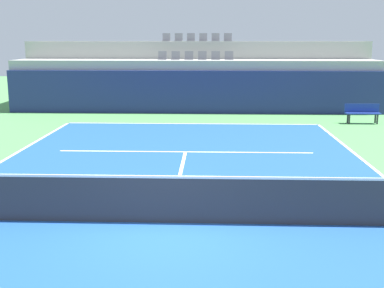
% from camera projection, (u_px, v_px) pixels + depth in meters
% --- Properties ---
extents(ground_plane, '(80.00, 80.00, 0.00)m').
position_uv_depth(ground_plane, '(169.00, 223.00, 9.91)').
color(ground_plane, '#4C8C4C').
extents(court_surface, '(11.00, 24.00, 0.01)m').
position_uv_depth(court_surface, '(169.00, 223.00, 9.91)').
color(court_surface, '#1E4C99').
rests_on(court_surface, ground_plane).
extents(baseline_far, '(11.00, 0.10, 0.00)m').
position_uv_depth(baseline_far, '(192.00, 124.00, 21.59)').
color(baseline_far, white).
rests_on(baseline_far, court_surface).
extents(service_line_far, '(8.26, 0.10, 0.00)m').
position_uv_depth(service_line_far, '(185.00, 152.00, 16.17)').
color(service_line_far, white).
rests_on(service_line_far, court_surface).
extents(centre_service_line, '(0.10, 6.40, 0.00)m').
position_uv_depth(centre_service_line, '(179.00, 179.00, 13.04)').
color(centre_service_line, white).
rests_on(centre_service_line, court_surface).
extents(back_wall, '(18.65, 0.30, 2.11)m').
position_uv_depth(back_wall, '(195.00, 92.00, 24.55)').
color(back_wall, navy).
rests_on(back_wall, ground_plane).
extents(stands_tier_lower, '(18.65, 2.40, 2.58)m').
position_uv_depth(stands_tier_lower, '(196.00, 85.00, 25.82)').
color(stands_tier_lower, '#9E9E99').
rests_on(stands_tier_lower, ground_plane).
extents(stands_tier_upper, '(18.65, 2.40, 3.52)m').
position_uv_depth(stands_tier_upper, '(197.00, 73.00, 28.07)').
color(stands_tier_upper, '#9E9E99').
rests_on(stands_tier_upper, ground_plane).
extents(seating_row_lower, '(3.89, 0.44, 0.44)m').
position_uv_depth(seating_row_lower, '(196.00, 57.00, 25.62)').
color(seating_row_lower, slate).
rests_on(seating_row_lower, stands_tier_lower).
extents(seating_row_upper, '(3.89, 0.44, 0.44)m').
position_uv_depth(seating_row_upper, '(197.00, 39.00, 27.78)').
color(seating_row_upper, slate).
rests_on(seating_row_upper, stands_tier_upper).
extents(tennis_net, '(11.08, 0.08, 1.07)m').
position_uv_depth(tennis_net, '(168.00, 199.00, 9.81)').
color(tennis_net, black).
rests_on(tennis_net, court_surface).
extents(player_bench, '(1.50, 0.40, 0.85)m').
position_uv_depth(player_bench, '(362.00, 112.00, 21.67)').
color(player_bench, navy).
rests_on(player_bench, ground_plane).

